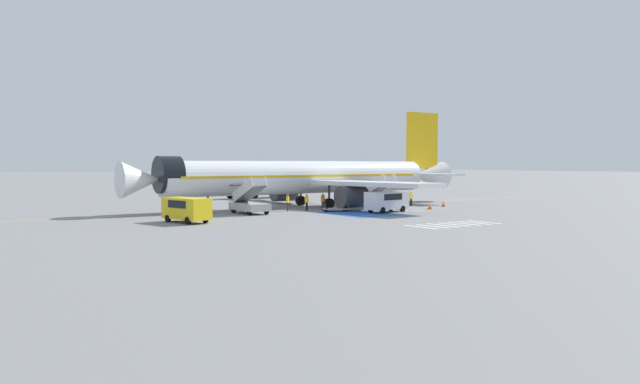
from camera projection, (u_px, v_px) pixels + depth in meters
The scene contains 24 objects.
ground_plane at pixel (314, 207), 69.82m from camera, with size 600.00×600.00×0.00m, color slate.
apron_leadline_yellow at pixel (302, 207), 69.63m from camera, with size 0.20×76.46×0.01m, color gold.
apron_stand_patch_blue at pixel (360, 213), 61.21m from camera, with size 6.28×8.34×0.01m, color #2856A8.
apron_walkway_bar_0 at pixel (421, 227), 48.26m from camera, with size 0.44×3.60×0.01m, color silver.
apron_walkway_bar_1 at pixel (432, 226), 48.95m from camera, with size 0.44×3.60×0.01m, color silver.
apron_walkway_bar_2 at pixel (443, 225), 49.63m from camera, with size 0.44×3.60×0.01m, color silver.
apron_walkway_bar_3 at pixel (454, 224), 50.32m from camera, with size 0.44×3.60×0.01m, color silver.
apron_walkway_bar_4 at pixel (464, 224), 51.01m from camera, with size 0.44×3.60×0.01m, color silver.
apron_walkway_bar_5 at pixel (474, 223), 51.69m from camera, with size 0.44×3.60×0.01m, color silver.
apron_walkway_bar_6 at pixel (483, 222), 52.38m from camera, with size 0.44×3.60×0.01m, color silver.
airliner at pixel (308, 177), 69.88m from camera, with size 41.96×32.88×11.37m.
boarding_stairs_forward at pixel (249, 204), 60.97m from camera, with size 2.27×5.26×3.64m.
boarding_stairs_aft at pixel (378, 199), 70.06m from camera, with size 2.27×5.26×3.80m.
fuel_tanker at pixel (256, 185), 87.71m from camera, with size 10.35×2.73×3.57m.
service_van_0 at pixel (387, 200), 62.76m from camera, with size 4.88×2.22×2.08m.
service_van_1 at pixel (186, 208), 51.78m from camera, with size 2.82×4.87×2.07m.
baggage_cart at pixel (336, 209), 63.92m from camera, with size 3.00×2.50×0.87m.
ground_crew_0 at pixel (323, 200), 65.64m from camera, with size 0.45×0.27×1.77m.
ground_crew_1 at pixel (288, 201), 64.21m from camera, with size 0.46×0.47×1.77m.
ground_crew_2 at pixel (307, 201), 64.85m from camera, with size 0.28×0.45×1.73m.
ground_crew_3 at pixel (411, 198), 71.76m from camera, with size 0.47×0.31×1.68m.
traffic_cone_0 at pixel (444, 204), 70.78m from camera, with size 0.55×0.55×0.61m.
traffic_cone_1 at pixel (430, 206), 66.82m from camera, with size 0.59×0.59×0.65m.
traffic_cone_2 at pixel (399, 207), 65.94m from camera, with size 0.53×0.53×0.59m.
Camera 1 is at (-39.37, -57.47, 4.98)m, focal length 35.00 mm.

